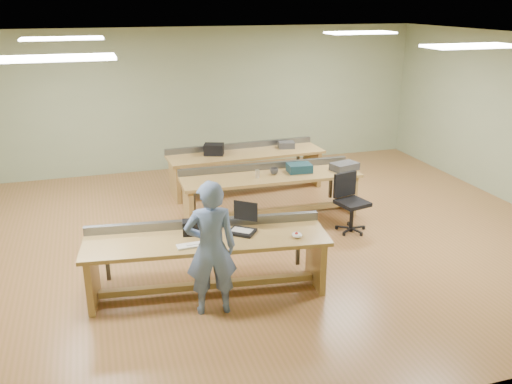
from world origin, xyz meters
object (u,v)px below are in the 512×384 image
workbench_mid (270,185)px  parts_bin_grey (344,166)px  workbench_front (207,251)px  parts_bin_teal (299,168)px  workbench_back (246,162)px  laptop_base (242,232)px  camera_bag (193,227)px  drinks_can (257,174)px  person (211,248)px  mug (274,171)px  task_chair (350,210)px

workbench_mid → parts_bin_grey: bearing=-4.3°
workbench_front → parts_bin_teal: bearing=53.3°
workbench_back → laptop_base: bearing=-109.4°
workbench_mid → laptop_base: bearing=-115.6°
camera_bag → parts_bin_grey: camera_bag is taller
drinks_can → person: bearing=-118.0°
laptop_base → camera_bag: 0.61m
workbench_front → mug: workbench_front is taller
workbench_front → drinks_can: bearing=65.0°
workbench_front → camera_bag: (-0.13, 0.14, 0.28)m
workbench_mid → laptop_base: workbench_mid is taller
camera_bag → task_chair: bearing=30.9°
laptop_base → mug: (1.18, 2.18, 0.04)m
parts_bin_teal → mug: size_ratio=2.90×
workbench_front → parts_bin_teal: parts_bin_teal is taller
camera_bag → drinks_can: bearing=62.7°
camera_bag → parts_bin_grey: bearing=41.8°
task_chair → drinks_can: size_ratio=7.08×
workbench_back → parts_bin_teal: 1.58m
workbench_front → workbench_back: bearing=74.1°
parts_bin_teal → mug: parts_bin_teal is taller
laptop_base → parts_bin_grey: size_ratio=0.70×
workbench_back → drinks_can: (-0.25, -1.57, 0.26)m
workbench_mid → laptop_base: (-1.11, -2.18, 0.21)m
workbench_mid → laptop_base: 2.46m
mug → parts_bin_teal: bearing=0.0°
person → laptop_base: bearing=-130.4°
parts_bin_grey → mug: bearing=174.2°
task_chair → workbench_front: bearing=-168.1°
laptop_base → task_chair: task_chair is taller
laptop_base → person: bearing=-98.3°
camera_bag → person: bearing=-73.2°
parts_bin_teal → workbench_front: bearing=-133.9°
workbench_front → person: 0.56m
laptop_base → camera_bag: camera_bag is taller
workbench_mid → workbench_back: (-0.01, 1.47, -0.00)m
parts_bin_grey → drinks_can: drinks_can is taller
workbench_front → laptop_base: (0.45, -0.01, 0.21)m
person → parts_bin_teal: size_ratio=4.14×
workbench_front → workbench_back: (1.56, 3.64, -0.00)m
workbench_mid → camera_bag: bearing=-128.5°
camera_bag → mug: size_ratio=1.94×
workbench_front → person: bearing=-88.9°
person → camera_bag: 0.63m
workbench_back → workbench_mid: bearing=-92.3°
parts_bin_teal → parts_bin_grey: (0.78, -0.13, -0.01)m
drinks_can → workbench_front: bearing=-122.3°
task_chair → laptop_base: bearing=-163.4°
mug → parts_bin_grey: bearing=-5.8°
workbench_mid → task_chair: bearing=-41.5°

